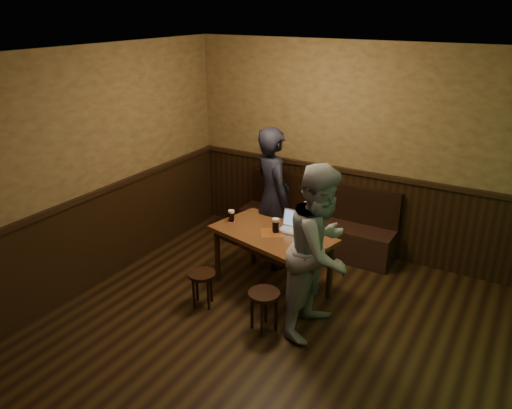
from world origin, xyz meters
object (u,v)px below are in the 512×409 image
at_px(person_suit, 273,198).
at_px(pint_right, 299,238).
at_px(stool_right, 264,300).
at_px(stool_left, 202,280).
at_px(pint_left, 231,216).
at_px(pint_mid, 276,225).
at_px(laptop, 293,225).
at_px(pub_table, 272,240).
at_px(bench, 316,227).
at_px(person_grey, 320,251).

bearing_deg(person_suit, pint_right, 170.97).
xyz_separation_m(stool_right, person_suit, (-0.64, 1.34, 0.56)).
bearing_deg(stool_right, stool_left, 176.55).
height_order(pint_left, pint_mid, pint_mid).
relative_size(pint_mid, laptop, 0.52).
bearing_deg(pub_table, laptop, 62.56).
height_order(bench, stool_right, bench).
height_order(person_suit, person_grey, person_suit).
bearing_deg(person_suit, stool_left, 116.64).
height_order(stool_right, person_grey, person_grey).
bearing_deg(pint_mid, person_suit, 121.95).
distance_m(stool_left, laptop, 1.23).
xyz_separation_m(pint_left, person_grey, (1.36, -0.46, 0.09)).
height_order(laptop, person_suit, person_suit).
bearing_deg(pint_mid, pint_right, -21.64).
bearing_deg(stool_left, stool_right, -3.45).
bearing_deg(laptop, person_grey, -49.72).
relative_size(pub_table, stool_left, 3.70).
relative_size(laptop, person_grey, 0.18).
distance_m(pint_left, person_grey, 1.44).
relative_size(pint_mid, person_suit, 0.09).
height_order(bench, stool_left, bench).
relative_size(pint_mid, pint_right, 1.17).
relative_size(pint_mid, person_grey, 0.09).
height_order(pint_left, person_suit, person_suit).
height_order(pint_right, laptop, laptop).
xyz_separation_m(pint_right, person_grey, (0.38, -0.32, 0.09)).
xyz_separation_m(bench, pint_mid, (0.02, -1.25, 0.52)).
bearing_deg(stool_right, bench, 98.95).
height_order(stool_right, pint_right, pint_right).
bearing_deg(pint_left, person_grey, -18.47).
distance_m(bench, stool_right, 2.07).
bearing_deg(pint_right, stool_left, -146.49).
xyz_separation_m(pint_mid, laptop, (0.15, 0.16, -0.03)).
xyz_separation_m(pint_left, laptop, (0.75, 0.17, -0.02)).
xyz_separation_m(pint_mid, pint_right, (0.37, -0.15, -0.01)).
distance_m(pint_right, person_suit, 1.00).
relative_size(pub_table, pint_right, 10.48).
xyz_separation_m(bench, stool_left, (-0.51, -1.99, 0.02)).
height_order(stool_left, pint_right, pint_right).
distance_m(bench, person_suit, 0.98).
xyz_separation_m(stool_left, person_grey, (1.29, 0.28, 0.58)).
bearing_deg(pint_left, person_suit, 64.20).
distance_m(pub_table, stool_left, 0.93).
bearing_deg(laptop, pub_table, -134.52).
height_order(pub_table, stool_right, pub_table).
bearing_deg(bench, pub_table, -90.00).
bearing_deg(bench, pint_left, -114.74).
height_order(pub_table, person_suit, person_suit).
distance_m(bench, stool_left, 2.06).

